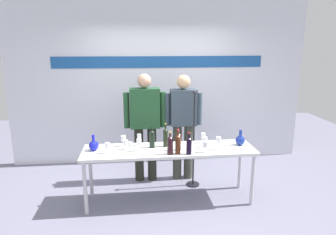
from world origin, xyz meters
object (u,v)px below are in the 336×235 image
at_px(decanter_blue_left, 94,145).
at_px(presenter_right, 183,121).
at_px(wine_bottle_0, 170,144).
at_px(wine_glass_left_3, 123,139).
at_px(wine_glass_left_1, 139,142).
at_px(wine_glass_left_2, 139,137).
at_px(wine_glass_left_0, 107,146).
at_px(wine_glass_right_2, 203,136).
at_px(wine_glass_left_5, 126,143).
at_px(wine_bottle_5, 178,143).
at_px(wine_bottle_3, 166,137).
at_px(decanter_blue_right, 240,140).
at_px(presenter_left, 145,120).
at_px(microphone_stand, 193,155).
at_px(wine_glass_left_4, 130,145).
at_px(wine_glass_right_3, 219,140).
at_px(wine_bottle_2, 178,141).
at_px(wine_bottle_1, 152,138).
at_px(display_table, 169,153).
at_px(wine_bottle_4, 189,145).
at_px(wine_glass_right_1, 205,140).
at_px(wine_glass_right_0, 206,145).

distance_m(decanter_blue_left, presenter_right, 1.47).
relative_size(wine_bottle_0, wine_glass_left_3, 1.95).
height_order(wine_glass_left_1, wine_glass_left_2, same).
bearing_deg(wine_glass_left_0, wine_glass_right_2, 11.77).
bearing_deg(wine_glass_left_5, wine_glass_left_1, -20.37).
height_order(wine_glass_left_0, wine_glass_left_1, wine_glass_left_1).
xyz_separation_m(wine_bottle_5, wine_glass_right_2, (0.42, 0.38, -0.03)).
xyz_separation_m(wine_glass_left_1, wine_glass_left_3, (-0.21, 0.20, -0.01)).
xyz_separation_m(wine_bottle_3, wine_glass_left_0, (-0.78, -0.19, -0.03)).
distance_m(decanter_blue_right, presenter_left, 1.47).
relative_size(decanter_blue_left, wine_glass_left_0, 1.49).
height_order(wine_glass_left_2, microphone_stand, microphone_stand).
distance_m(wine_bottle_3, microphone_stand, 0.69).
bearing_deg(wine_glass_left_4, wine_glass_right_3, -1.16).
height_order(wine_bottle_2, wine_glass_left_2, wine_bottle_2).
relative_size(presenter_right, wine_bottle_2, 5.54).
bearing_deg(presenter_right, wine_glass_left_3, -150.23).
height_order(wine_bottle_1, wine_glass_right_3, wine_bottle_1).
relative_size(display_table, wine_glass_left_4, 17.04).
distance_m(wine_bottle_3, wine_glass_right_3, 0.72).
distance_m(decanter_blue_left, wine_bottle_0, 1.03).
relative_size(wine_bottle_2, wine_glass_left_0, 2.09).
distance_m(wine_glass_left_1, wine_glass_left_3, 0.29).
height_order(wine_bottle_1, wine_glass_left_2, wine_bottle_1).
distance_m(wine_bottle_2, microphone_stand, 0.70).
bearing_deg(decanter_blue_left, wine_bottle_4, -12.55).
height_order(wine_glass_left_0, wine_glass_right_3, wine_glass_right_3).
relative_size(wine_bottle_1, wine_glass_left_4, 2.21).
relative_size(decanter_blue_right, wine_glass_left_3, 1.43).
relative_size(wine_bottle_4, wine_bottle_5, 0.90).
relative_size(wine_bottle_3, wine_glass_right_1, 2.30).
relative_size(wine_bottle_1, wine_glass_right_3, 1.76).
height_order(display_table, wine_glass_left_0, wine_glass_left_0).
distance_m(presenter_right, wine_glass_left_2, 0.87).
bearing_deg(presenter_left, decanter_blue_right, -26.36).
distance_m(wine_bottle_5, microphone_stand, 0.80).
xyz_separation_m(display_table, microphone_stand, (0.42, 0.42, -0.20)).
bearing_deg(wine_glass_left_2, wine_bottle_0, -45.22).
height_order(wine_bottle_4, wine_glass_left_3, wine_bottle_4).
relative_size(wine_glass_left_5, wine_glass_right_2, 0.89).
distance_m(decanter_blue_right, wine_glass_left_5, 1.60).
height_order(wine_glass_left_4, wine_glass_right_0, wine_glass_right_0).
bearing_deg(wine_glass_left_0, display_table, 6.15).
bearing_deg(microphone_stand, presenter_left, 159.01).
xyz_separation_m(wine_bottle_5, wine_glass_left_4, (-0.62, 0.13, -0.04)).
distance_m(wine_bottle_4, wine_glass_left_5, 0.86).
xyz_separation_m(wine_glass_left_0, microphone_stand, (1.24, 0.51, -0.37)).
bearing_deg(decanter_blue_right, wine_bottle_0, -166.17).
distance_m(presenter_right, wine_bottle_4, 0.93).
height_order(wine_glass_left_0, wine_glass_left_2, wine_glass_left_2).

